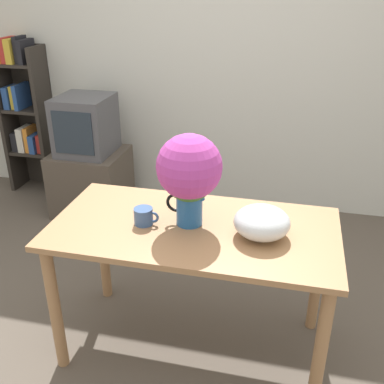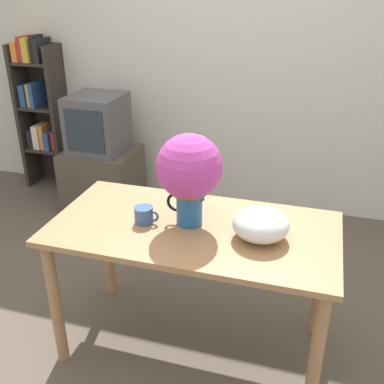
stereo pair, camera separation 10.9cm
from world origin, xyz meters
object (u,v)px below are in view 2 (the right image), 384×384
(white_bowl, at_px, (261,224))
(tv_set, at_px, (98,123))
(flower_vase, at_px, (189,173))
(coffee_mug, at_px, (144,215))

(white_bowl, xyz_separation_m, tv_set, (-1.54, 1.38, -0.05))
(flower_vase, bearing_deg, white_bowl, -6.48)
(coffee_mug, relative_size, white_bowl, 0.48)
(white_bowl, height_order, tv_set, tv_set)
(coffee_mug, bearing_deg, tv_set, 124.92)
(flower_vase, relative_size, coffee_mug, 3.64)
(flower_vase, bearing_deg, tv_set, 131.59)
(coffee_mug, relative_size, tv_set, 0.27)
(tv_set, bearing_deg, flower_vase, -48.41)
(coffee_mug, height_order, white_bowl, white_bowl)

